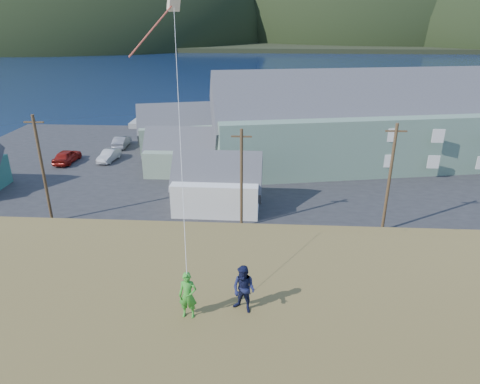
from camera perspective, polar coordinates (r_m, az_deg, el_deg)
name	(u,v)px	position (r m, az deg, el deg)	size (l,w,h in m)	color
ground	(238,236)	(34.38, -0.32, -5.94)	(900.00, 900.00, 0.00)	#0A1638
grass_strip	(236,249)	(32.61, -0.55, -7.55)	(110.00, 8.00, 0.10)	#4C3D19
waterfront_lot	(247,166)	(49.92, 0.98, 3.50)	(72.00, 36.00, 0.12)	#28282B
wharf	(218,118)	(72.36, -2.99, 9.88)	(26.00, 14.00, 0.90)	gray
far_shore	(265,35)	(360.44, 3.40, 20.21)	(900.00, 320.00, 2.00)	black
far_hills	(318,37)	(311.63, 10.31, 19.71)	(760.00, 265.00, 143.00)	black
lodge	(377,122)	(51.88, 17.75, 8.91)	(38.73, 17.47, 13.16)	gray
shed_palegreen_near	(184,153)	(47.69, -7.53, 5.23)	(8.47, 5.35, 6.10)	slate
shed_white	(217,183)	(38.27, -3.05, 1.15)	(8.01, 5.40, 6.35)	white
shed_palegreen_far	(179,128)	(56.90, -8.16, 8.47)	(11.66, 8.35, 7.09)	gray
utility_poles	(220,177)	(33.97, -2.73, 2.07)	(27.90, 0.24, 9.18)	#47331E
parked_cars	(178,150)	(53.93, -8.26, 5.62)	(25.26, 13.14, 1.58)	#BABABA
kite_flyer_green	(188,295)	(14.38, -6.97, -13.51)	(0.60, 0.40, 1.65)	green
kite_flyer_navy	(244,289)	(14.50, 0.51, -12.84)	(0.83, 0.65, 1.71)	#161B3E
kite_rig	(171,11)	(18.22, -9.23, 22.71)	(1.30, 3.69, 10.55)	beige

